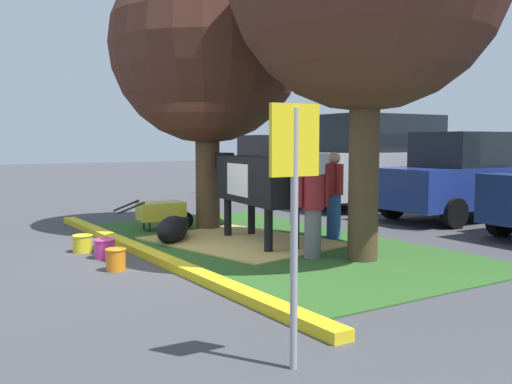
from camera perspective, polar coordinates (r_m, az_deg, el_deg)
The scene contains 18 objects.
ground_plane at distance 9.14m, azimuth -9.15°, elevation -6.41°, with size 80.00×80.00×0.00m, color #424247.
grass_island at distance 10.22m, azimuth 1.13°, elevation -5.07°, with size 7.99×4.22×0.02m, color #2D5B23.
curb_yellow at distance 9.16m, azimuth -10.73°, elevation -6.02°, with size 9.19×0.24×0.12m, color yellow.
hay_bedding at distance 10.24m, azimuth -1.42°, elevation -4.96°, with size 3.20×2.40×0.04m, color tan.
shade_tree_left at distance 11.90m, azimuth -4.93°, elevation 14.15°, with size 3.89×3.89×5.66m.
cow_holstein at distance 10.10m, azimuth 0.06°, elevation 1.19°, with size 3.12×1.01×1.58m.
calf_lying at distance 10.37m, azimuth -8.25°, elevation -3.69°, with size 1.20×1.10×0.48m.
person_handler at distance 8.80m, azimuth 5.70°, elevation -1.51°, with size 0.34×0.51×1.51m.
person_visitor_near at distance 10.68m, azimuth 7.77°, elevation -0.05°, with size 0.51×0.34×1.61m.
wheelbarrow at distance 11.79m, azimuth -9.33°, elevation -1.93°, with size 0.70×1.62×0.63m.
parking_sign at distance 4.44m, azimuth 3.84°, elevation 0.82°, with size 0.06×0.44×2.10m.
bucket_yellow at distance 9.82m, azimuth -16.88°, elevation -4.89°, with size 0.34×0.34×0.28m.
bucket_pink at distance 9.21m, azimuth -14.84°, elevation -5.44°, with size 0.34×0.34×0.30m.
bucket_orange at distance 8.30m, azimuth -13.79°, elevation -6.51°, with size 0.29×0.29×0.31m.
sedan_red at distance 20.19m, azimuth 1.94°, elevation 2.72°, with size 2.16×4.47×2.02m.
hatchback_white at distance 17.89m, azimuth 7.69°, elevation 2.38°, with size 2.16×4.47×2.02m.
suv_black at distance 15.95m, azimuth 12.40°, elevation 3.01°, with size 2.26×4.67×2.52m.
sedan_blue at distance 14.18m, azimuth 20.19°, elevation 1.42°, with size 2.16×4.47×2.02m.
Camera 1 is at (8.21, -3.58, 1.81)m, focal length 40.18 mm.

